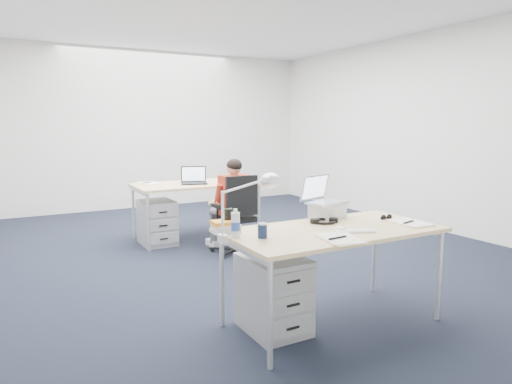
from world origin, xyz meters
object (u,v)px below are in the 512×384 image
desk_near (333,235)px  computer_mouse (341,228)px  sunglasses (386,217)px  wireless_keyboard (354,231)px  seated_person (229,205)px  drawer_pedestal_near (273,294)px  desk_far (196,187)px  headphones (324,221)px  bear_figurine (228,219)px  office_chair (236,231)px  silver_laptop (328,197)px  desk_lamp (242,206)px  water_bottle (236,223)px  book_stack (225,226)px  cordless_phone (228,220)px  far_cup (231,176)px  drawer_pedestal_far (157,222)px  can_koozie (262,230)px  dark_laptop (194,175)px

desk_near → computer_mouse: (0.01, -0.07, 0.06)m
sunglasses → wireless_keyboard: bearing=-154.8°
seated_person → drawer_pedestal_near: (-0.65, -2.10, -0.28)m
desk_far → drawer_pedestal_near: 2.95m
headphones → bear_figurine: size_ratio=1.38×
office_chair → drawer_pedestal_near: bearing=-107.9°
silver_laptop → office_chair: bearing=74.3°
computer_mouse → desk_lamp: 0.79m
water_bottle → book_stack: (0.00, 0.17, -0.06)m
computer_mouse → cordless_phone: (-0.73, 0.36, 0.07)m
desk_near → water_bottle: 0.77m
desk_near → office_chair: office_chair is taller
desk_far → computer_mouse: (-0.08, -3.05, 0.06)m
book_stack → far_cup: far_cup is taller
wireless_keyboard → desk_lamp: (-0.82, 0.17, 0.22)m
silver_laptop → computer_mouse: size_ratio=3.83×
desk_near → desk_far: 2.98m
seated_person → computer_mouse: bearing=-100.1°
drawer_pedestal_near → office_chair: bearing=71.3°
drawer_pedestal_far → can_koozie: can_koozie is taller
dark_laptop → desk_far: bearing=68.2°
seated_person → far_cup: seated_person is taller
drawer_pedestal_far → wireless_keyboard: 3.13m
desk_far → sunglasses: (0.51, -2.91, 0.06)m
drawer_pedestal_far → headphones: 2.80m
office_chair → computer_mouse: bearing=-94.5°
seated_person → can_koozie: size_ratio=10.49×
seated_person → dark_laptop: 0.78m
seated_person → water_bottle: size_ratio=5.53×
desk_far → seated_person: (0.10, -0.77, -0.13)m
cordless_phone → dark_laptop: (0.75, 2.62, 0.04)m
headphones → far_cup: bearing=92.6°
headphones → wireless_keyboard: bearing=-73.7°
water_bottle → bear_figurine: water_bottle is taller
bear_figurine → drawer_pedestal_near: bearing=-56.6°
wireless_keyboard → computer_mouse: 0.10m
silver_laptop → headphones: size_ratio=1.48×
computer_mouse → wireless_keyboard: bearing=-46.3°
book_stack → cordless_phone: bearing=18.3°
sunglasses → far_cup: (0.07, 3.05, 0.03)m
desk_lamp → dark_laptop: bearing=86.7°
silver_laptop → drawer_pedestal_far: bearing=89.0°
headphones → cordless_phone: (-0.78, 0.10, 0.06)m
seated_person → silver_laptop: size_ratio=3.18×
wireless_keyboard → sunglasses: sunglasses is taller
far_cup → desk_near: bearing=-102.1°
desk_far → far_cup: bearing=14.0°
headphones → water_bottle: 0.82m
water_bottle → drawer_pedestal_far: bearing=84.3°
dark_laptop → can_koozie: bearing=-84.4°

